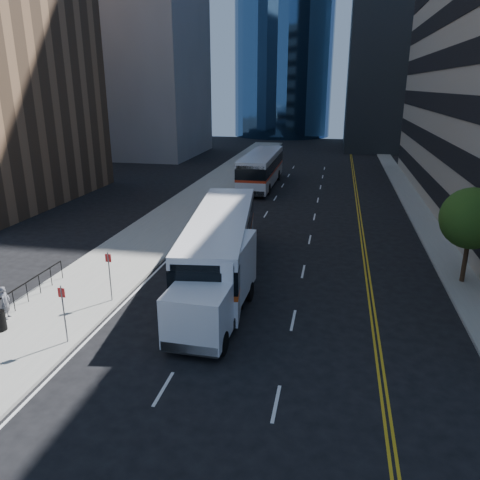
{
  "coord_description": "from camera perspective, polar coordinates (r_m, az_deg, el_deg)",
  "views": [
    {
      "loc": [
        1.97,
        -17.16,
        10.16
      ],
      "look_at": [
        -2.52,
        4.63,
        2.8
      ],
      "focal_mm": 35.0,
      "sensor_mm": 36.0,
      "label": 1
    }
  ],
  "objects": [
    {
      "name": "street_tree",
      "position": [
        26.93,
        26.4,
        2.35
      ],
      "size": [
        3.2,
        3.2,
        5.1
      ],
      "color": "#332114",
      "rests_on": "sidewalk_east"
    },
    {
      "name": "bus_front",
      "position": [
        25.84,
        -2.34,
        -0.31
      ],
      "size": [
        4.7,
        13.89,
        3.51
      ],
      "rotation": [
        0.0,
        0.0,
        0.13
      ],
      "color": "silver",
      "rests_on": "ground"
    },
    {
      "name": "ground",
      "position": [
        20.04,
        4.49,
        -12.22
      ],
      "size": [
        160.0,
        160.0,
        0.0
      ],
      "primitive_type": "plane",
      "color": "black",
      "rests_on": "ground"
    },
    {
      "name": "box_truck",
      "position": [
        20.96,
        -3.08,
        -5.31
      ],
      "size": [
        2.62,
        7.09,
        3.36
      ],
      "rotation": [
        0.0,
        0.0,
        -0.03
      ],
      "color": "white",
      "rests_on": "ground"
    },
    {
      "name": "pedestrian",
      "position": [
        23.61,
        -26.69,
        -6.81
      ],
      "size": [
        0.51,
        0.64,
        1.55
      ],
      "primitive_type": "imported",
      "rotation": [
        0.0,
        0.0,
        1.84
      ],
      "color": "#5D5D65",
      "rests_on": "sidewalk_west"
    },
    {
      "name": "sidewalk_west",
      "position": [
        45.11,
        -4.73,
        5.33
      ],
      "size": [
        5.0,
        90.0,
        0.15
      ],
      "primitive_type": "cube",
      "color": "gray",
      "rests_on": "ground"
    },
    {
      "name": "bus_rear",
      "position": [
        49.87,
        2.63,
        8.74
      ],
      "size": [
        3.03,
        13.43,
        3.46
      ],
      "rotation": [
        0.0,
        0.0,
        0.0
      ],
      "color": "silver",
      "rests_on": "ground"
    },
    {
      "name": "sidewalk_east",
      "position": [
        43.92,
        20.57,
        3.85
      ],
      "size": [
        2.0,
        90.0,
        0.15
      ],
      "primitive_type": "cube",
      "color": "gray",
      "rests_on": "ground"
    },
    {
      "name": "midrise_west",
      "position": [
        75.73,
        -12.8,
        23.46
      ],
      "size": [
        18.0,
        18.0,
        35.0
      ],
      "primitive_type": "cube",
      "color": "gray",
      "rests_on": "ground"
    }
  ]
}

